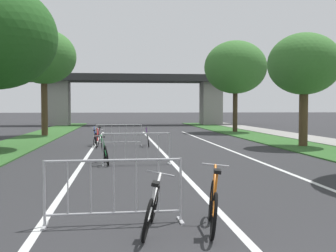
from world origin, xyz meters
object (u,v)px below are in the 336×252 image
tree_right_pine_near (304,65)px  crowd_barrier_second (137,149)px  tree_right_cypress_far (235,67)px  crowd_barrier_nearest (114,192)px  tree_left_maple_mid (44,57)px  bicycle_red_4 (97,139)px  bicycle_blue_2 (96,138)px  bicycle_orange_0 (213,205)px  bicycle_green_3 (105,153)px  bicycle_purple_5 (148,138)px  crowd_barrier_third (119,135)px  bicycle_white_1 (152,209)px

tree_right_pine_near → crowd_barrier_second: bearing=-146.3°
tree_right_cypress_far → crowd_barrier_nearest: 25.91m
tree_left_maple_mid → bicycle_red_4: tree_left_maple_mid is taller
bicycle_blue_2 → crowd_barrier_second: bearing=-79.0°
tree_right_pine_near → bicycle_orange_0: tree_right_pine_near is taller
crowd_barrier_nearest → bicycle_blue_2: (-1.10, 14.17, -0.16)m
tree_left_maple_mid → bicycle_green_3: bearing=-72.8°
crowd_barrier_second → bicycle_purple_5: crowd_barrier_second is taller
bicycle_purple_5 → crowd_barrier_second: bearing=86.9°
crowd_barrier_second → crowd_barrier_third: size_ratio=1.00×
bicycle_green_3 → tree_left_maple_mid: bearing=100.0°
bicycle_green_3 → bicycle_purple_5: size_ratio=0.99×
bicycle_purple_5 → bicycle_orange_0: bearing=94.2°
tree_left_maple_mid → bicycle_blue_2: bearing=-62.9°
crowd_barrier_third → bicycle_blue_2: crowd_barrier_third is taller
tree_right_cypress_far → bicycle_green_3: size_ratio=3.99×
bicycle_orange_0 → bicycle_red_4: bicycle_orange_0 is taller
bicycle_white_1 → bicycle_blue_2: bicycle_blue_2 is taller
crowd_barrier_nearest → crowd_barrier_second: bearing=84.8°
bicycle_blue_2 → tree_left_maple_mid: bearing=114.7°
bicycle_blue_2 → bicycle_red_4: size_ratio=1.03×
crowd_barrier_third → bicycle_orange_0: (1.45, -14.29, -0.14)m
tree_right_pine_near → crowd_barrier_nearest: bearing=-125.4°
tree_right_pine_near → bicycle_blue_2: size_ratio=3.15×
bicycle_white_1 → bicycle_green_3: bearing=107.9°
crowd_barrier_third → bicycle_white_1: bearing=-87.9°
tree_left_maple_mid → bicycle_blue_2: size_ratio=4.07×
tree_right_cypress_far → bicycle_red_4: bearing=-132.2°
crowd_barrier_nearest → crowd_barrier_third: size_ratio=1.00×
bicycle_blue_2 → bicycle_purple_5: (2.53, -0.72, 0.02)m
tree_right_cypress_far → crowd_barrier_nearest: bearing=-109.9°
bicycle_orange_0 → bicycle_blue_2: size_ratio=0.99×
tree_right_cypress_far → bicycle_white_1: size_ratio=4.17×
crowd_barrier_nearest → crowd_barrier_third: bearing=89.8°
crowd_barrier_nearest → bicycle_orange_0: size_ratio=1.32×
tree_left_maple_mid → tree_right_pine_near: (13.56, -9.09, -1.24)m
crowd_barrier_second → bicycle_blue_2: crowd_barrier_second is taller
bicycle_orange_0 → bicycle_red_4: (-2.51, 13.81, 0.00)m
tree_right_cypress_far → bicycle_purple_5: (-7.28, -10.56, -4.49)m
bicycle_blue_2 → bicycle_purple_5: bearing=-18.3°
crowd_barrier_nearest → bicycle_green_3: (-0.40, 7.26, -0.14)m
crowd_barrier_nearest → crowd_barrier_third: 13.80m
bicycle_blue_2 → bicycle_purple_5: 2.63m
crowd_barrier_third → bicycle_green_3: size_ratio=1.31×
tree_right_pine_near → crowd_barrier_second: tree_right_pine_near is taller
bicycle_orange_0 → bicycle_white_1: (-0.94, -0.00, -0.03)m
bicycle_purple_5 → tree_right_pine_near: bearing=175.1°
bicycle_red_4 → bicycle_purple_5: bicycle_purple_5 is taller
crowd_barrier_second → bicycle_red_4: crowd_barrier_second is taller
tree_left_maple_mid → bicycle_red_4: (3.80, -8.09, -4.76)m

